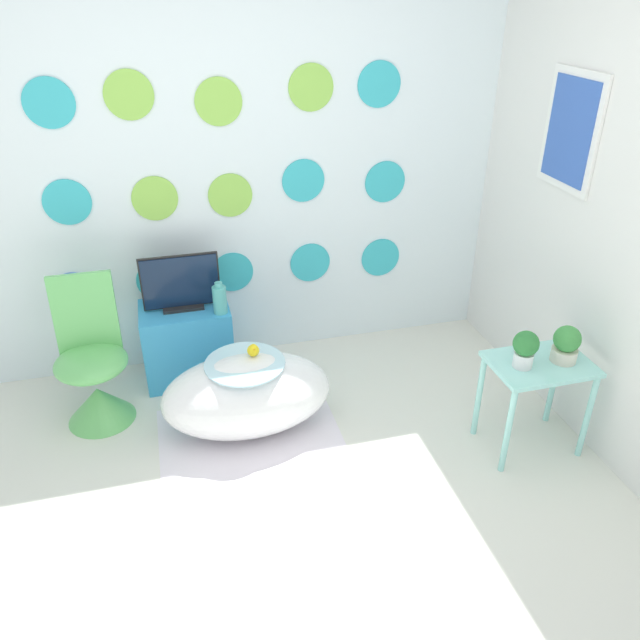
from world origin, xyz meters
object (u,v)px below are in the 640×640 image
Objects in this scene: potted_plant_right at (566,344)px; vase at (220,299)px; potted_plant_left at (525,348)px; chair at (95,380)px; tv at (181,285)px; bathtub at (247,395)px.

vase is at bearing 147.21° from potted_plant_right.
vase is 1.01× the size of potted_plant_right.
vase is 1.73m from potted_plant_left.
chair is at bearing 160.18° from potted_plant_right.
potted_plant_right is at bearing -32.34° from tv.
tv reaches higher than potted_plant_right.
tv is at bearing 151.32° from vase.
potted_plant_right is at bearing -19.16° from bathtub.
chair is at bearing -150.31° from tv.
bathtub is 4.73× the size of vase.
vase is at bearing 143.24° from potted_plant_left.
chair reaches higher than vase.
bathtub is 1.49m from potted_plant_left.
potted_plant_left reaches higher than bathtub.
tv is 2.35× the size of potted_plant_right.
tv reaches higher than bathtub.
chair is 0.73m from tv.
tv is 2.33× the size of potted_plant_left.
vase reaches higher than bathtub.
bathtub is 4.73× the size of potted_plant_left.
potted_plant_right is (2.36, -0.85, 0.37)m from chair.
potted_plant_right is at bearing -1.30° from potted_plant_left.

